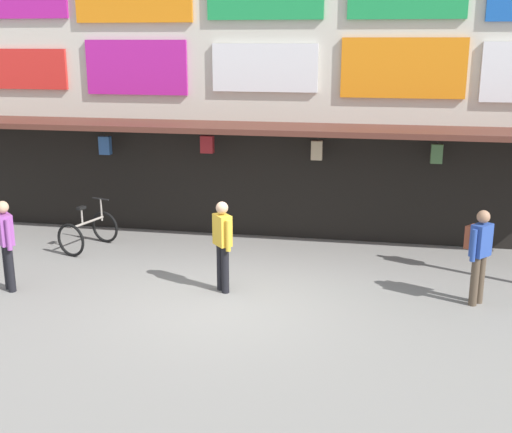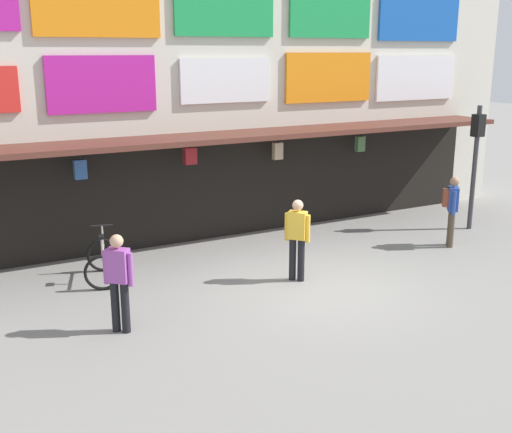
% 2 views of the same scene
% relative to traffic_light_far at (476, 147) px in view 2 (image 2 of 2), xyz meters
% --- Properties ---
extents(ground_plane, '(80.00, 80.00, 0.00)m').
position_rel_traffic_light_far_xyz_m(ground_plane, '(-5.88, -1.56, -2.14)').
color(ground_plane, gray).
extents(shopfront, '(18.00, 2.60, 8.00)m').
position_rel_traffic_light_far_xyz_m(shopfront, '(-5.88, 3.01, 1.82)').
color(shopfront, beige).
rests_on(shopfront, ground).
extents(traffic_light_far, '(0.30, 0.33, 3.20)m').
position_rel_traffic_light_far_xyz_m(traffic_light_far, '(0.00, 0.00, 0.00)').
color(traffic_light_far, '#38383D').
rests_on(traffic_light_far, ground).
extents(bicycle_parked, '(1.02, 1.32, 1.05)m').
position_rel_traffic_light_far_xyz_m(bicycle_parked, '(-9.47, 0.73, -1.75)').
color(bicycle_parked, black).
rests_on(bicycle_parked, ground).
extents(pedestrian_in_black, '(0.41, 0.41, 1.68)m').
position_rel_traffic_light_far_xyz_m(pedestrian_in_black, '(-9.86, -1.79, -1.19)').
color(pedestrian_in_black, black).
rests_on(pedestrian_in_black, ground).
extents(pedestrian_in_purple, '(0.40, 0.42, 1.68)m').
position_rel_traffic_light_far_xyz_m(pedestrian_in_purple, '(-6.03, -1.12, -1.19)').
color(pedestrian_in_purple, black).
rests_on(pedestrian_in_purple, ground).
extents(pedestrian_in_yellow, '(0.47, 0.48, 1.68)m').
position_rel_traffic_light_far_xyz_m(pedestrian_in_yellow, '(-1.60, -0.88, -1.16)').
color(pedestrian_in_yellow, brown).
rests_on(pedestrian_in_yellow, ground).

